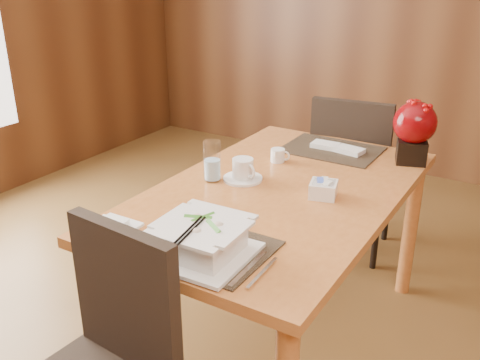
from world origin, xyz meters
The scene contains 12 objects.
dining_table centered at (0.00, 0.60, 0.65)m, with size 0.90×1.50×0.75m.
placemat_near centered at (0.00, 0.05, 0.75)m, with size 0.45×0.33×0.01m, color black.
placemat_far centered at (0.00, 1.15, 0.75)m, with size 0.45×0.33×0.01m, color black.
soup_setting centered at (0.04, 0.00, 0.81)m, with size 0.30×0.30×0.12m.
coffee_cup centered at (-0.18, 0.60, 0.79)m, with size 0.17×0.17×0.09m.
water_glass centered at (-0.28, 0.53, 0.84)m, with size 0.07×0.07×0.17m, color white.
creamer_jug centered at (-0.15, 0.87, 0.78)m, with size 0.08×0.08×0.06m, color white, non-canonical shape.
sugar_caddy centered at (0.18, 0.62, 0.78)m, with size 0.10×0.10×0.06m, color white.
berry_decor centered at (0.37, 1.18, 0.91)m, with size 0.19×0.19×0.28m.
napkins_far centered at (0.04, 1.15, 0.77)m, with size 0.26×0.09×0.02m, color silver, non-canonical shape.
bread_plate centered at (-0.33, -0.01, 0.76)m, with size 0.16×0.16×0.01m, color white.
far_chair centered at (-0.01, 1.50, 0.53)m, with size 0.49×0.50×0.95m.
Camera 1 is at (0.90, -1.18, 1.62)m, focal length 40.00 mm.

